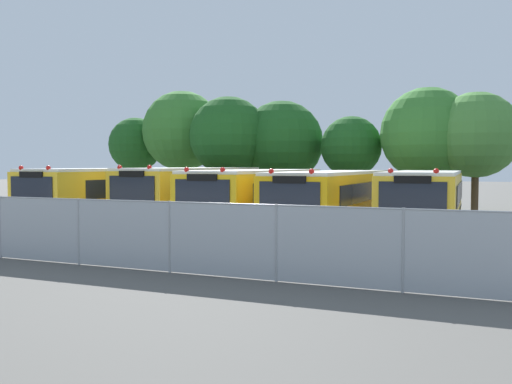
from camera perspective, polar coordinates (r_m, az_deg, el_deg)
name	(u,v)px	position (r m, az deg, el deg)	size (l,w,h in m)	color
ground_plane	(260,229)	(24.21, 0.40, -3.79)	(160.00, 160.00, 0.00)	#595651
school_bus_0	(123,193)	(27.34, -13.38, -0.08)	(2.75, 11.62, 2.75)	yellow
school_bus_1	(194,194)	(25.74, -6.35, -0.17)	(2.76, 9.57, 2.78)	yellow
school_bus_2	(260,197)	(23.85, 0.38, -0.47)	(2.79, 11.01, 2.70)	yellow
school_bus_3	(334,199)	(22.78, 7.95, -0.70)	(2.57, 10.92, 2.65)	#EAA80C
school_bus_4	(424,200)	(22.52, 16.80, -0.83)	(2.81, 9.36, 2.66)	yellow
tree_0	(135,145)	(38.30, -12.24, 4.73)	(3.58, 3.58, 5.94)	#4C3823
tree_1	(182,131)	(36.45, -7.60, 6.16)	(5.11, 5.11, 7.54)	#4C3823
tree_2	(228,136)	(33.67, -2.83, 5.77)	(4.72, 4.72, 6.88)	#4C3823
tree_3	(284,141)	(34.05, 2.88, 5.23)	(5.03, 5.03, 6.67)	#4C3823
tree_4	(349,148)	(32.23, 9.50, 4.50)	(3.45, 3.45, 5.55)	#4C3823
tree_5	(426,133)	(31.09, 17.00, 5.83)	(4.94, 4.94, 6.89)	#4C3823
tree_6	(479,136)	(30.65, 21.83, 5.37)	(4.37, 4.36, 6.48)	#4C3823
chainlink_fence	(122,233)	(15.34, -13.49, -4.06)	(20.57, 0.07, 1.84)	#9EA0A3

